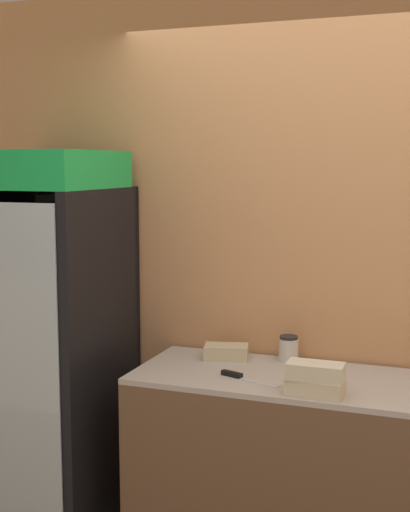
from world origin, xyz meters
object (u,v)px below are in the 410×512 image
object	(u,v)px
sandwich_flat_right	(226,352)
sandwich_stack_middle	(315,371)
chefs_knife	(242,377)
beverage_cooler	(55,325)
condiment_jar	(289,349)
sandwich_stack_bottom	(315,387)

from	to	relation	value
sandwich_flat_right	sandwich_stack_middle	bearing A→B (deg)	-37.14
sandwich_flat_right	chefs_knife	bearing A→B (deg)	-59.45
beverage_cooler	condiment_jar	bearing A→B (deg)	12.13
beverage_cooler	condiment_jar	distance (m)	1.17
chefs_knife	sandwich_stack_bottom	bearing A→B (deg)	-17.17
sandwich_stack_bottom	condiment_jar	xyz separation A→B (m)	(-0.22, 0.46, 0.03)
sandwich_stack_bottom	condiment_jar	distance (m)	0.51
sandwich_stack_bottom	sandwich_stack_middle	world-z (taller)	sandwich_stack_middle
beverage_cooler	condiment_jar	world-z (taller)	beverage_cooler
sandwich_flat_right	condiment_jar	world-z (taller)	condiment_jar
beverage_cooler	sandwich_flat_right	distance (m)	0.87
beverage_cooler	chefs_knife	bearing A→B (deg)	-5.81
chefs_knife	condiment_jar	xyz separation A→B (m)	(0.13, 0.35, 0.05)
sandwich_stack_middle	sandwich_flat_right	xyz separation A→B (m)	(-0.52, 0.39, -0.07)
sandwich_flat_right	condiment_jar	distance (m)	0.30
beverage_cooler	sandwich_stack_bottom	xyz separation A→B (m)	(1.37, -0.21, -0.10)
sandwich_stack_bottom	chefs_knife	distance (m)	0.37
condiment_jar	beverage_cooler	bearing A→B (deg)	-167.87
beverage_cooler	sandwich_stack_bottom	bearing A→B (deg)	-8.81
sandwich_stack_bottom	beverage_cooler	bearing A→B (deg)	171.19
beverage_cooler	sandwich_stack_middle	world-z (taller)	beverage_cooler
sandwich_flat_right	sandwich_stack_bottom	bearing A→B (deg)	-37.14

